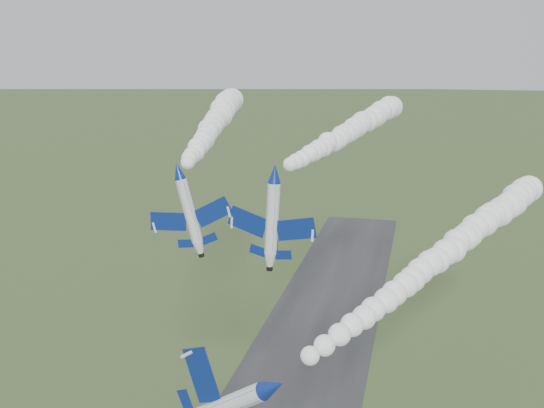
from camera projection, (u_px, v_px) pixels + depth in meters
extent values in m
cylinder|color=white|center=(273.00, 387.00, 50.60)|extent=(5.34, 9.73, 2.36)
cone|color=white|center=(307.00, 359.00, 55.27)|extent=(2.90, 2.69, 2.36)
cylinder|color=black|center=(313.00, 354.00, 56.19)|extent=(1.35, 1.03, 1.20)
ellipsoid|color=black|center=(262.00, 399.00, 48.25)|extent=(2.55, 3.59, 1.57)
cube|color=navy|center=(258.00, 347.00, 51.79)|extent=(3.83, 3.58, 4.34)
cube|color=navy|center=(292.00, 345.00, 54.64)|extent=(1.72, 1.63, 1.91)
cube|color=navy|center=(311.00, 382.00, 54.25)|extent=(1.72, 1.63, 1.91)
cube|color=navy|center=(312.00, 360.00, 53.38)|extent=(2.59, 2.40, 1.54)
cylinder|color=white|center=(178.00, 171.00, 72.22)|extent=(3.16, 8.11, 1.70)
cone|color=navy|center=(169.00, 179.00, 67.38)|extent=(2.06, 2.36, 1.70)
cone|color=white|center=(186.00, 164.00, 76.89)|extent=(1.99, 1.99, 1.70)
cylinder|color=black|center=(188.00, 162.00, 77.81)|extent=(0.95, 0.72, 0.86)
ellipsoid|color=black|center=(173.00, 170.00, 70.13)|extent=(1.62, 2.88, 1.14)
cube|color=navy|center=(158.00, 176.00, 73.30)|extent=(4.61, 3.02, 1.12)
cube|color=navy|center=(202.00, 166.00, 72.68)|extent=(4.61, 3.02, 1.12)
cube|color=navy|center=(173.00, 168.00, 76.23)|extent=(2.02, 1.37, 0.52)
cube|color=navy|center=(196.00, 162.00, 75.90)|extent=(2.02, 1.37, 0.52)
cube|color=navy|center=(182.00, 156.00, 75.57)|extent=(0.86, 1.59, 2.05)
cylinder|color=white|center=(275.00, 174.00, 70.07)|extent=(2.55, 8.71, 1.61)
cone|color=navy|center=(257.00, 183.00, 65.14)|extent=(1.85, 2.41, 1.61)
cone|color=white|center=(289.00, 166.00, 74.81)|extent=(1.81, 2.01, 1.61)
cylinder|color=black|center=(292.00, 165.00, 75.74)|extent=(0.88, 0.70, 0.82)
ellipsoid|color=black|center=(268.00, 172.00, 67.91)|extent=(1.40, 3.04, 1.08)
cube|color=navy|center=(253.00, 171.00, 71.85)|extent=(4.94, 2.96, 0.40)
cube|color=navy|center=(302.00, 177.00, 69.86)|extent=(4.94, 2.96, 0.40)
cube|color=navy|center=(274.00, 166.00, 74.50)|extent=(2.16, 1.34, 0.21)
cube|color=navy|center=(299.00, 169.00, 73.44)|extent=(2.16, 1.34, 0.21)
cube|color=navy|center=(287.00, 157.00, 73.40)|extent=(0.42, 1.65, 2.25)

